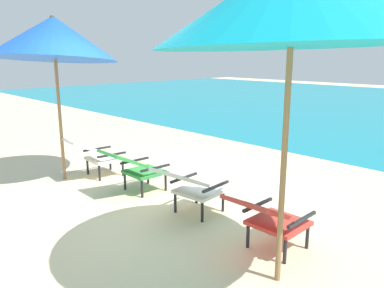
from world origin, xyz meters
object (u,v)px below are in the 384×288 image
lounge_chair_near_left (135,166)px  lounge_chair_far_right (269,216)px  beach_umbrella_right (293,1)px  beach_umbrella_left (54,38)px  lounge_chair_far_left (94,153)px  lounge_chair_near_right (190,185)px

lounge_chair_near_left → lounge_chair_far_right: (2.35, -0.05, 0.00)m
beach_umbrella_right → lounge_chair_near_left: bearing=172.2°
lounge_chair_far_right → beach_umbrella_left: size_ratio=0.34×
lounge_chair_near_left → beach_umbrella_right: (2.68, -0.37, 1.94)m
lounge_chair_near_left → beach_umbrella_left: 2.27m
beach_umbrella_left → lounge_chair_far_right: bearing=6.3°
lounge_chair_near_left → lounge_chair_far_left: bearing=-177.8°
lounge_chair_near_right → beach_umbrella_right: (1.53, -0.38, 1.94)m
lounge_chair_far_right → beach_umbrella_left: (-3.66, -0.40, 1.80)m
lounge_chair_far_left → lounge_chair_far_right: same height
lounge_chair_far_left → lounge_chair_near_right: 2.21m
lounge_chair_far_left → beach_umbrella_left: (-0.25, -0.42, 1.80)m
lounge_chair_far_left → lounge_chair_near_right: (2.21, 0.06, 0.00)m
lounge_chair_near_right → lounge_chair_far_right: size_ratio=1.05×
lounge_chair_near_right → lounge_chair_far_left: bearing=-178.5°
lounge_chair_near_right → beach_umbrella_right: size_ratio=0.33×
lounge_chair_far_left → lounge_chair_near_left: 1.07m
lounge_chair_far_left → lounge_chair_far_right: size_ratio=1.03×
lounge_chair_near_left → beach_umbrella_left: (-1.31, -0.46, 1.80)m
lounge_chair_near_left → lounge_chair_near_right: bearing=0.8°
lounge_chair_near_left → lounge_chair_far_right: bearing=-1.3°
beach_umbrella_left → lounge_chair_far_left: bearing=59.3°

